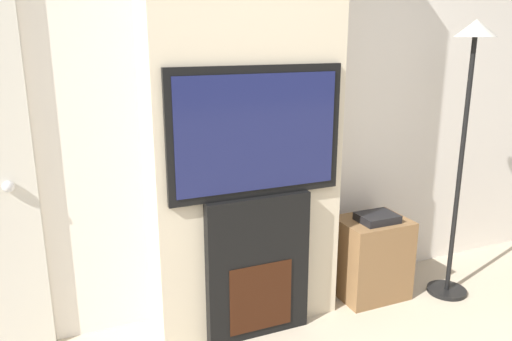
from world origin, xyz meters
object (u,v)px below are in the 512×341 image
television (256,132)px  media_stand (371,256)px  fireplace (256,266)px  floor_lamp (467,105)px

television → media_stand: size_ratio=1.68×
fireplace → television: bearing=-90.0°
floor_lamp → media_stand: (-0.50, 0.19, -1.00)m
fireplace → media_stand: (0.87, 0.09, -0.14)m
fireplace → media_stand: 0.88m
fireplace → media_stand: bearing=5.9°
television → floor_lamp: bearing=-3.9°
fireplace → television: (0.00, -0.00, 0.77)m
fireplace → television: television is taller
fireplace → floor_lamp: size_ratio=0.47×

